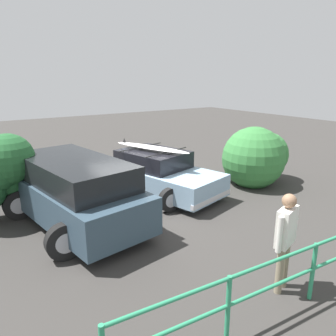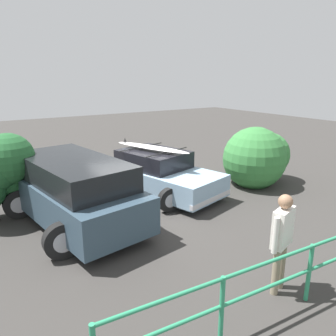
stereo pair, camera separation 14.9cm
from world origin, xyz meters
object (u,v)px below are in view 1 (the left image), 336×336
at_px(suv_car, 74,191).
at_px(bush_near_left, 254,156).
at_px(person_bystander, 286,234).
at_px(sedan_car, 156,173).

bearing_deg(suv_car, bush_near_left, 178.51).
relative_size(suv_car, person_bystander, 2.68).
height_order(person_bystander, bush_near_left, bush_near_left).
xyz_separation_m(person_bystander, bush_near_left, (-4.14, -4.39, -0.12)).
distance_m(person_bystander, bush_near_left, 6.04).
bearing_deg(suv_car, sedan_car, -163.17).
xyz_separation_m(sedan_car, bush_near_left, (-3.30, 1.05, 0.30)).
height_order(suv_car, person_bystander, person_bystander).
bearing_deg(sedan_car, suv_car, 16.83).
xyz_separation_m(suv_car, bush_near_left, (-6.22, 0.16, 0.06)).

